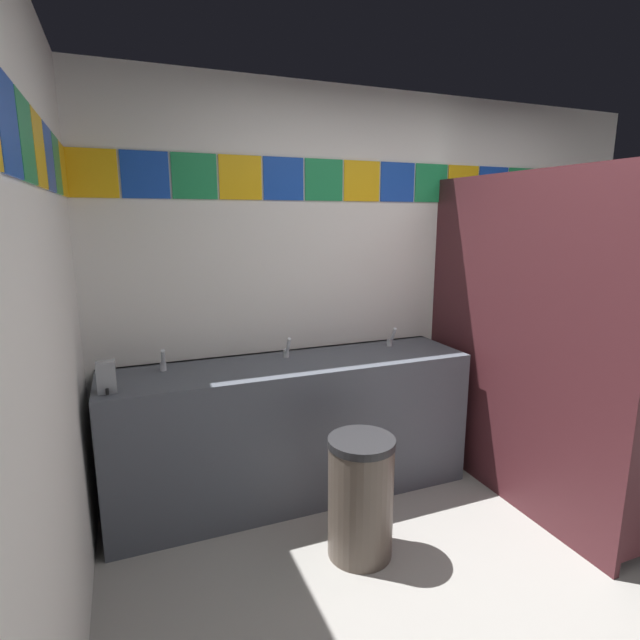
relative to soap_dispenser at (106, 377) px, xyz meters
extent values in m
plane|color=gray|center=(1.87, -1.30, -0.94)|extent=(8.80, 8.80, 0.00)
cube|color=white|center=(1.87, 0.47, 0.32)|extent=(4.00, 0.08, 2.53)
cube|color=yellow|center=(0.00, 0.43, 1.00)|extent=(0.25, 0.01, 0.25)
cube|color=#1947B7|center=(0.27, 0.43, 1.00)|extent=(0.25, 0.01, 0.25)
cube|color=#1E8C4C|center=(0.54, 0.43, 1.00)|extent=(0.25, 0.01, 0.25)
cube|color=yellow|center=(0.80, 0.43, 1.00)|extent=(0.25, 0.01, 0.25)
cube|color=#1947B7|center=(1.07, 0.43, 1.00)|extent=(0.25, 0.01, 0.25)
cube|color=#1E8C4C|center=(1.34, 0.43, 1.00)|extent=(0.25, 0.01, 0.25)
cube|color=yellow|center=(1.60, 0.43, 1.00)|extent=(0.25, 0.01, 0.25)
cube|color=#1947B7|center=(1.87, 0.43, 1.00)|extent=(0.25, 0.01, 0.25)
cube|color=#1E8C4C|center=(2.14, 0.43, 1.00)|extent=(0.25, 0.01, 0.25)
cube|color=yellow|center=(2.40, 0.43, 1.00)|extent=(0.25, 0.01, 0.25)
cube|color=#1947B7|center=(2.67, 0.43, 1.00)|extent=(0.25, 0.01, 0.25)
cube|color=#1E8C4C|center=(2.94, 0.43, 1.00)|extent=(0.25, 0.01, 0.25)
cube|color=yellow|center=(3.20, 0.43, 1.00)|extent=(0.25, 0.01, 0.25)
cube|color=#1947B7|center=(3.47, 0.43, 1.00)|extent=(0.25, 0.01, 0.25)
cube|color=#1E8C4C|center=(3.74, 0.43, 1.00)|extent=(0.25, 0.01, 0.25)
cube|color=#1947B7|center=(-0.12, -1.03, 1.00)|extent=(0.01, 0.25, 0.25)
cube|color=#1E8C4C|center=(-0.12, -0.76, 1.00)|extent=(0.01, 0.25, 0.25)
cube|color=yellow|center=(-0.12, -0.50, 1.00)|extent=(0.01, 0.25, 0.25)
cube|color=#1947B7|center=(-0.12, -0.23, 1.00)|extent=(0.01, 0.25, 0.25)
cube|color=#1E8C4C|center=(-0.12, 0.03, 1.00)|extent=(0.01, 0.25, 0.25)
cube|color=yellow|center=(-0.12, 0.30, 1.00)|extent=(0.01, 0.25, 0.25)
cube|color=#4C515B|center=(1.02, 0.16, -0.51)|extent=(2.20, 0.55, 0.86)
cube|color=#4C515B|center=(1.02, 0.42, -0.12)|extent=(2.20, 0.03, 0.08)
cylinder|color=white|center=(0.29, 0.13, -0.13)|extent=(0.34, 0.34, 0.10)
cylinder|color=white|center=(1.02, 0.13, -0.13)|extent=(0.34, 0.34, 0.10)
cylinder|color=white|center=(1.75, 0.13, -0.13)|extent=(0.34, 0.34, 0.10)
cylinder|color=silver|center=(0.29, 0.27, -0.05)|extent=(0.04, 0.04, 0.05)
cylinder|color=silver|center=(0.29, 0.22, 0.02)|extent=(0.02, 0.06, 0.09)
cylinder|color=silver|center=(1.02, 0.27, -0.05)|extent=(0.04, 0.04, 0.05)
cylinder|color=silver|center=(1.02, 0.22, 0.02)|extent=(0.02, 0.06, 0.09)
cylinder|color=silver|center=(1.75, 0.27, -0.05)|extent=(0.04, 0.04, 0.05)
cylinder|color=silver|center=(1.75, 0.22, 0.02)|extent=(0.02, 0.06, 0.09)
cube|color=gray|center=(0.00, 0.00, 0.00)|extent=(0.09, 0.07, 0.16)
cylinder|color=black|center=(0.00, -0.04, -0.06)|extent=(0.02, 0.02, 0.03)
cube|color=#471E23|center=(2.22, -0.36, 0.04)|extent=(0.04, 1.59, 1.97)
cylinder|color=white|center=(2.73, -0.04, -0.74)|extent=(0.38, 0.38, 0.40)
torus|color=white|center=(2.73, -0.04, -0.53)|extent=(0.39, 0.39, 0.05)
cube|color=white|center=(2.73, 0.17, -0.37)|extent=(0.34, 0.17, 0.34)
cylinder|color=brown|center=(1.15, -0.52, -0.64)|extent=(0.33, 0.33, 0.60)
cylinder|color=#262628|center=(1.15, -0.52, -0.32)|extent=(0.34, 0.34, 0.04)
camera|label=1|loc=(0.12, -2.54, 0.78)|focal=27.59mm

